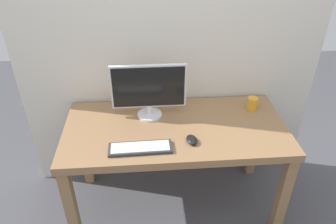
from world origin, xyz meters
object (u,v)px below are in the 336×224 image
at_px(monitor, 149,90).
at_px(coffee_mug, 252,104).
at_px(keyboard_primary, 140,148).
at_px(desk, 175,138).
at_px(mouse, 192,140).

bearing_deg(monitor, coffee_mug, 1.46).
distance_m(monitor, keyboard_primary, 0.43).
relative_size(desk, keyboard_primary, 3.86).
distance_m(desk, coffee_mug, 0.62).
height_order(desk, monitor, monitor).
height_order(desk, mouse, mouse).
xyz_separation_m(keyboard_primary, mouse, (0.33, 0.05, 0.01)).
distance_m(monitor, mouse, 0.46).
bearing_deg(mouse, coffee_mug, 27.05).
bearing_deg(keyboard_primary, coffee_mug, 26.00).
xyz_separation_m(desk, coffee_mug, (0.58, 0.18, 0.14)).
relative_size(desk, mouse, 14.45).
relative_size(keyboard_primary, coffee_mug, 4.13).
height_order(monitor, keyboard_primary, monitor).
bearing_deg(mouse, desk, 107.69).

